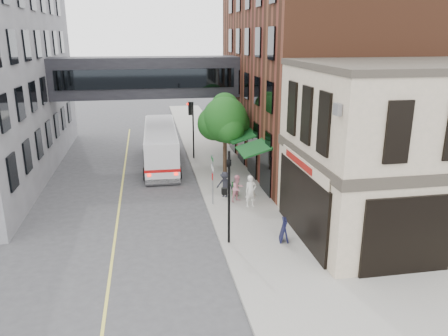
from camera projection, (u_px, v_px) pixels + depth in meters
name	position (u px, v px, depth m)	size (l,w,h in m)	color
ground	(228.00, 267.00, 18.87)	(120.00, 120.00, 0.00)	#38383A
sidewalk_main	(220.00, 169.00, 32.36)	(4.00, 60.00, 0.15)	gray
corner_building	(404.00, 152.00, 21.03)	(10.19, 8.12, 8.45)	tan
brick_building	(322.00, 71.00, 32.62)	(13.76, 18.00, 14.00)	#572E1B
skyway_bridge	(147.00, 77.00, 33.40)	(14.00, 3.18, 3.00)	black
traffic_signal_near	(228.00, 186.00, 19.94)	(0.44, 0.22, 4.60)	black
traffic_signal_far	(191.00, 119.00, 33.94)	(0.53, 0.28, 4.50)	black
street_sign_pole	(213.00, 175.00, 24.96)	(0.08, 0.75, 3.00)	gray
street_tree	(224.00, 120.00, 30.53)	(3.80, 3.20, 5.60)	#382619
lane_marking	(121.00, 194.00, 27.44)	(0.12, 40.00, 0.01)	#D8CC4C
bus	(161.00, 144.00, 33.40)	(2.77, 10.72, 2.87)	silver
pedestrian_a	(251.00, 191.00, 24.84)	(0.67, 0.44, 1.85)	white
pedestrian_b	(238.00, 188.00, 25.67)	(0.79, 0.61, 1.62)	pink
pedestrian_c	(225.00, 184.00, 26.38)	(1.02, 0.59, 1.58)	#212229
newspaper_box	(235.00, 189.00, 26.73)	(0.41, 0.36, 0.82)	#145A1F
sandwich_board	(284.00, 230.00, 20.77)	(0.40, 0.63, 1.12)	black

